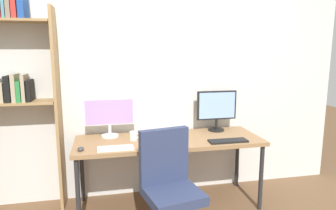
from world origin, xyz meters
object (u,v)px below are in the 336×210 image
monitor_right (217,108)px  laptop_closed (170,139)px  mouse_right_side (81,149)px  monitor_left (109,115)px  coffee_mug (134,136)px  keyboard_right (228,141)px  keyboard_left (116,148)px  bookshelf (8,75)px  mouse_left_side (176,145)px  office_chair (170,199)px  desk (169,144)px

monitor_right → laptop_closed: monitor_right is taller
monitor_right → mouse_right_side: 1.55m
monitor_left → mouse_right_side: 0.54m
laptop_closed → coffee_mug: coffee_mug is taller
monitor_left → keyboard_right: 1.26m
monitor_left → laptop_closed: 0.70m
keyboard_right → coffee_mug: (-0.93, 0.26, 0.04)m
coffee_mug → keyboard_left: bearing=-126.6°
bookshelf → coffee_mug: size_ratio=21.03×
keyboard_left → coffee_mug: coffee_mug is taller
monitor_left → mouse_left_side: 0.80m
bookshelf → office_chair: bearing=-31.6°
monitor_right → laptop_closed: (-0.60, -0.27, -0.25)m
laptop_closed → coffee_mug: (-0.37, 0.09, 0.03)m
laptop_closed → keyboard_right: bearing=-1.7°
bookshelf → monitor_right: 2.20m
desk → bookshelf: size_ratio=0.86×
bookshelf → keyboard_left: bookshelf is taller
office_chair → keyboard_left: 0.69m
laptop_closed → keyboard_left: bearing=-148.4°
monitor_left → monitor_right: bearing=-0.0°
laptop_closed → bookshelf: bearing=-175.7°
monitor_left → mouse_left_side: size_ratio=5.62×
desk → coffee_mug: bearing=175.2°
keyboard_right → coffee_mug: size_ratio=3.72×
office_chair → monitor_left: monitor_left is taller
keyboard_left → laptop_closed: bearing=16.6°
bookshelf → coffee_mug: 1.36m
keyboard_left → mouse_left_side: mouse_left_side is taller
bookshelf → monitor_right: (2.16, -0.02, -0.41)m
mouse_left_side → coffee_mug: coffee_mug is taller
office_chair → laptop_closed: size_ratio=3.09×
bookshelf → mouse_left_side: bearing=-17.2°
mouse_left_side → coffee_mug: 0.48m
monitor_right → coffee_mug: bearing=-169.4°
desk → bookshelf: (-1.56, 0.23, 0.73)m
mouse_left_side → coffee_mug: size_ratio=0.91×
keyboard_left → desk: bearing=22.3°
monitor_left → coffee_mug: size_ratio=5.09×
desk → keyboard_right: (0.56, -0.23, 0.06)m
keyboard_right → mouse_right_side: bearing=178.7°
bookshelf → laptop_closed: 1.72m
laptop_closed → monitor_right: bearing=39.6°
desk → mouse_right_side: mouse_right_side is taller
keyboard_right → laptop_closed: bearing=163.4°
monitor_left → laptop_closed: bearing=-24.6°
monitor_left → bookshelf: bearing=179.0°
monitor_left → monitor_right: 1.20m
bookshelf → mouse_left_side: size_ratio=23.22×
keyboard_right → office_chair: bearing=-148.8°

